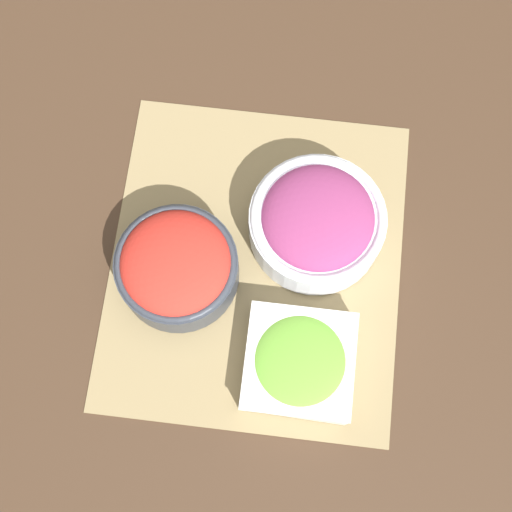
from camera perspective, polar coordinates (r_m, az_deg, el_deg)
The scene contains 5 objects.
ground_plane at distance 1.02m, azimuth 0.00°, elevation -0.54°, with size 3.00×3.00×0.00m, color #422D1E.
placemat at distance 1.02m, azimuth 0.00°, elevation -0.51°, with size 0.47×0.41×0.00m.
onion_bowl at distance 1.00m, azimuth 4.91°, elevation 2.75°, with size 0.19×0.19×0.09m.
tomato_bowl at distance 0.98m, azimuth -6.36°, elevation -0.82°, with size 0.17×0.17×0.09m.
lettuce_bowl at distance 0.97m, azimuth 3.50°, elevation -8.46°, with size 0.15×0.15×0.05m.
Camera 1 is at (0.28, 0.03, 0.98)m, focal length 50.00 mm.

